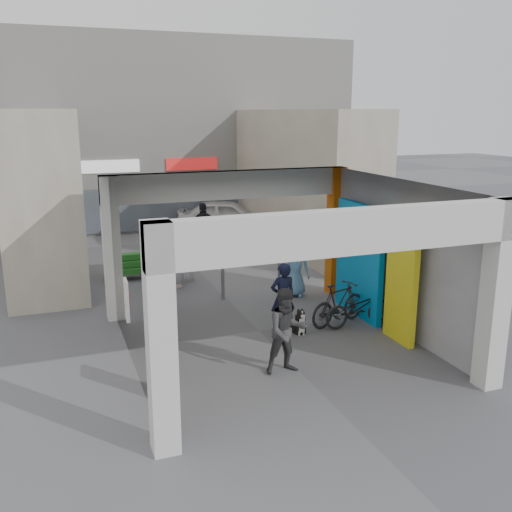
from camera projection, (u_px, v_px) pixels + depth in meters
name	position (u px, v px, depth m)	size (l,w,h in m)	color
ground	(259.00, 331.00, 13.20)	(90.00, 90.00, 0.00)	#5D5D63
arcade_canopy	(296.00, 240.00, 12.07)	(6.40, 6.45, 6.40)	beige
far_building	(147.00, 134.00, 24.93)	(18.00, 4.08, 8.00)	silver
plaza_bldg_left	(41.00, 191.00, 17.89)	(2.00, 9.00, 5.00)	#BAB29A
plaza_bldg_right	(302.00, 180.00, 20.92)	(2.00, 9.00, 5.00)	#BAB29A
bollard_left	(166.00, 290.00, 14.68)	(0.09, 0.09, 0.96)	gray
bollard_center	(223.00, 282.00, 15.31)	(0.09, 0.09, 0.99)	gray
bollard_right	(279.00, 276.00, 15.86)	(0.09, 0.09, 0.96)	gray
advert_board_near	(159.00, 368.00, 10.13)	(0.13, 0.55, 1.00)	silver
advert_board_far	(127.00, 300.00, 13.82)	(0.12, 0.55, 1.00)	silver
cafe_set	(169.00, 275.00, 16.64)	(1.44, 1.17, 0.87)	#9B9BA0
produce_stand	(126.00, 270.00, 17.23)	(1.13, 0.61, 0.74)	black
crate_stack	(209.00, 249.00, 19.83)	(0.56, 0.51, 0.56)	#1B5C1A
border_collie	(299.00, 323.00, 12.98)	(0.23, 0.46, 0.63)	black
man_with_dog	(283.00, 298.00, 12.99)	(0.60, 0.39, 1.63)	black
man_back_turned	(287.00, 331.00, 10.93)	(0.82, 0.64, 1.69)	#3B3B3D
man_elderly	(295.00, 267.00, 15.53)	(0.79, 0.51, 1.62)	#5F92B9
man_crates	(204.00, 229.00, 20.11)	(1.08, 0.45, 1.83)	black
bicycle_front	(358.00, 308.00, 13.41)	(0.61, 1.74, 0.91)	black
bicycle_rear	(339.00, 304.00, 13.50)	(0.48, 1.71, 1.03)	black
white_van	(227.00, 216.00, 23.68)	(1.65, 4.10, 1.40)	silver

